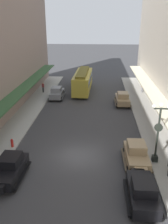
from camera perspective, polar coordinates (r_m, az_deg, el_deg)
name	(u,v)px	position (r m, az deg, el deg)	size (l,w,h in m)	color
ground_plane	(79,155)	(21.43, -1.12, -10.37)	(200.00, 200.00, 0.00)	#38383A
sidewalk_right	(166,158)	(22.11, 18.97, -10.36)	(3.00, 60.00, 0.15)	#A8A59E
parked_car_0	(136,154)	(20.30, 12.44, -9.79)	(2.22, 4.29, 1.84)	#997F5B
parked_car_1	(57,92)	(36.22, -6.53, 4.67)	(2.15, 4.26, 1.84)	slate
parked_car_2	(143,191)	(16.59, 13.86, -17.89)	(2.15, 4.26, 1.84)	black
parked_car_3	(10,168)	(19.01, -17.33, -12.66)	(2.23, 4.29, 1.84)	black
parked_car_4	(122,98)	(33.69, 9.19, 3.24)	(2.23, 4.29, 1.84)	#997F5B
streetcar	(83,80)	(39.28, -0.30, 7.58)	(2.71, 9.65, 3.46)	gold
lamp_post_with_clock	(158,130)	(19.93, 17.35, -4.25)	(1.42, 0.44, 5.16)	black
fire_hydrant	(12,143)	(23.24, -16.86, -7.09)	(0.24, 0.24, 0.82)	#B21E19
pedestrian_1	(142,87)	(39.84, 13.82, 5.83)	(0.36, 0.28, 1.67)	slate
pedestrian_2	(43,87)	(39.22, -9.78, 5.86)	(0.36, 0.24, 1.64)	#2D2D33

